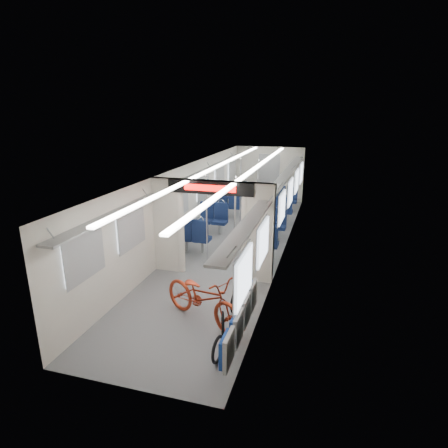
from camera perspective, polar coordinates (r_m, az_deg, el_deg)
name	(u,v)px	position (r m, az deg, el deg)	size (l,w,h in m)	color
carriage	(231,198)	(10.22, 1.12, 3.97)	(12.00, 12.02, 2.31)	#515456
bicycle	(203,297)	(7.04, -3.23, -11.08)	(0.67, 1.92, 1.01)	maroon
flip_bench	(241,319)	(6.24, 2.58, -14.30)	(0.12, 2.10, 0.51)	gray
bike_hoop_a	(218,351)	(6.20, -0.93, -18.75)	(0.45, 0.45, 0.05)	black
bike_hoop_b	(223,325)	(6.82, -0.19, -15.11)	(0.44, 0.44, 0.05)	black
bike_hoop_c	(237,302)	(7.43, 2.02, -11.76)	(0.54, 0.54, 0.05)	black
seat_bay_near_left	(204,225)	(11.09, -3.06, -0.10)	(0.91, 2.08, 1.10)	#0C1738
seat_bay_near_right	(267,230)	(10.69, 6.53, -0.95)	(0.89, 1.97, 1.07)	#0C1738
seat_bay_far_left	(235,198)	(14.42, 1.62, 3.92)	(0.88, 1.94, 1.06)	#0C1738
seat_bay_far_right	(283,203)	(13.95, 8.94, 3.25)	(0.88, 1.93, 1.06)	#0C1738
stanchion_near_left	(207,220)	(9.45, -2.64, 0.65)	(0.04, 0.04, 2.30)	silver
stanchion_near_right	(235,223)	(9.21, 1.68, 0.21)	(0.05, 0.05, 2.30)	silver
stanchion_far_left	(240,192)	(12.60, 2.52, 4.87)	(0.04, 0.04, 2.30)	silver
stanchion_far_right	(258,195)	(12.21, 5.13, 4.42)	(0.04, 0.04, 2.30)	silver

